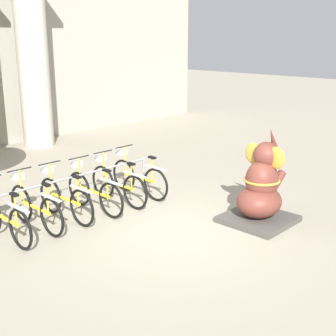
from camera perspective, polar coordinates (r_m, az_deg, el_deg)
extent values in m
plane|color=#9E937F|center=(8.50, 0.88, -7.48)|extent=(60.00, 60.00, 0.00)
cylinder|color=#BCB7A8|center=(15.00, -16.10, 12.01)|extent=(0.93, 0.93, 5.00)
cylinder|color=gray|center=(10.38, -2.98, -0.89)|extent=(0.05, 0.05, 0.75)
cylinder|color=gray|center=(9.17, -11.31, -1.03)|extent=(3.75, 0.04, 0.04)
torus|color=black|center=(7.98, -17.55, -7.13)|extent=(0.05, 0.71, 0.71)
cube|color=yellow|center=(8.38, -19.28, -5.80)|extent=(0.04, 0.91, 0.04)
cube|color=#BCBCBC|center=(7.85, -17.78, -4.65)|extent=(0.06, 0.59, 0.03)
cylinder|color=yellow|center=(7.97, -18.07, -5.09)|extent=(0.03, 0.03, 0.55)
cube|color=black|center=(7.87, -18.26, -3.07)|extent=(0.08, 0.18, 0.04)
torus|color=black|center=(9.15, -17.43, -4.14)|extent=(0.05, 0.71, 0.71)
torus|color=black|center=(8.32, -13.99, -5.88)|extent=(0.05, 0.71, 0.71)
cube|color=yellow|center=(8.71, -15.82, -4.67)|extent=(0.04, 0.91, 0.04)
cube|color=#BCBCBC|center=(8.20, -14.16, -3.49)|extent=(0.06, 0.59, 0.03)
cylinder|color=yellow|center=(8.31, -14.49, -3.92)|extent=(0.03, 0.03, 0.55)
cube|color=black|center=(8.21, -14.63, -1.98)|extent=(0.08, 0.18, 0.04)
cylinder|color=yellow|center=(9.01, -17.48, -2.22)|extent=(0.03, 0.03, 0.66)
cylinder|color=black|center=(8.91, -17.66, -0.19)|extent=(0.48, 0.03, 0.03)
cube|color=#BCBCBC|center=(9.04, -17.90, -0.92)|extent=(0.20, 0.16, 0.14)
torus|color=black|center=(9.44, -14.11, -3.25)|extent=(0.05, 0.71, 0.71)
torus|color=black|center=(8.64, -10.46, -4.83)|extent=(0.05, 0.71, 0.71)
cube|color=yellow|center=(9.02, -12.39, -3.71)|extent=(0.04, 0.91, 0.04)
cube|color=#BCBCBC|center=(8.52, -10.59, -2.51)|extent=(0.06, 0.59, 0.03)
cylinder|color=yellow|center=(8.63, -10.95, -2.94)|extent=(0.03, 0.03, 0.55)
cube|color=black|center=(8.54, -11.05, -1.06)|extent=(0.08, 0.18, 0.04)
cylinder|color=yellow|center=(9.30, -14.11, -1.38)|extent=(0.03, 0.03, 0.66)
cylinder|color=black|center=(9.21, -14.25, 0.60)|extent=(0.48, 0.03, 0.03)
cube|color=#BCBCBC|center=(9.33, -14.52, -0.12)|extent=(0.20, 0.16, 0.14)
torus|color=black|center=(9.71, -10.76, -2.49)|extent=(0.05, 0.71, 0.71)
torus|color=black|center=(8.95, -6.95, -3.94)|extent=(0.05, 0.71, 0.71)
cube|color=yellow|center=(9.31, -8.95, -2.90)|extent=(0.04, 0.91, 0.04)
cube|color=#BCBCBC|center=(8.83, -7.03, -1.69)|extent=(0.06, 0.59, 0.03)
cylinder|color=yellow|center=(8.93, -7.42, -2.12)|extent=(0.03, 0.03, 0.55)
cube|color=black|center=(8.85, -7.49, -0.29)|extent=(0.08, 0.18, 0.04)
cylinder|color=yellow|center=(9.58, -10.73, -0.66)|extent=(0.03, 0.03, 0.66)
cylinder|color=black|center=(9.49, -10.83, 1.26)|extent=(0.48, 0.03, 0.03)
cube|color=#BCBCBC|center=(9.61, -11.14, 0.56)|extent=(0.20, 0.16, 0.14)
torus|color=black|center=(10.08, -7.92, -1.67)|extent=(0.05, 0.71, 0.71)
torus|color=black|center=(9.35, -4.03, -2.98)|extent=(0.05, 0.71, 0.71)
cube|color=yellow|center=(9.69, -6.06, -2.02)|extent=(0.04, 0.91, 0.04)
cube|color=#BCBCBC|center=(9.24, -4.08, -0.81)|extent=(0.06, 0.59, 0.03)
cylinder|color=yellow|center=(9.33, -4.48, -1.23)|extent=(0.03, 0.03, 0.55)
cube|color=black|center=(9.25, -4.52, 0.52)|extent=(0.08, 0.18, 0.04)
cylinder|color=yellow|center=(9.96, -7.85, 0.10)|extent=(0.03, 0.03, 0.66)
cylinder|color=black|center=(9.87, -7.92, 1.96)|extent=(0.48, 0.03, 0.03)
cube|color=#BCBCBC|center=(9.98, -8.25, 1.28)|extent=(0.20, 0.16, 0.14)
torus|color=black|center=(10.50, -5.41, -0.86)|extent=(0.05, 0.71, 0.71)
torus|color=black|center=(9.79, -1.51, -2.05)|extent=(0.05, 0.71, 0.71)
cube|color=yellow|center=(10.13, -3.53, -1.17)|extent=(0.04, 0.91, 0.04)
cube|color=#BCBCBC|center=(9.69, -1.52, 0.02)|extent=(0.06, 0.59, 0.03)
cylinder|color=yellow|center=(9.78, -1.93, -0.38)|extent=(0.03, 0.03, 0.55)
cube|color=black|center=(9.70, -1.95, 1.30)|extent=(0.08, 0.18, 0.04)
cylinder|color=yellow|center=(10.38, -5.31, 0.85)|extent=(0.03, 0.03, 0.66)
cylinder|color=black|center=(10.30, -5.36, 2.63)|extent=(0.48, 0.03, 0.03)
cube|color=#BCBCBC|center=(10.41, -5.70, 1.97)|extent=(0.20, 0.16, 0.14)
cube|color=#4C4742|center=(8.98, 10.91, -6.12)|extent=(1.18, 1.18, 0.11)
ellipsoid|color=brown|center=(8.85, 11.03, -4.02)|extent=(0.92, 0.81, 0.59)
ellipsoid|color=brown|center=(8.77, 11.36, -1.45)|extent=(0.65, 0.59, 0.75)
sphere|color=brown|center=(8.73, 11.91, 1.57)|extent=(0.48, 0.48, 0.48)
ellipsoid|color=#B79333|center=(8.80, 10.35, 1.77)|extent=(0.08, 0.34, 0.41)
ellipsoid|color=#B79333|center=(8.56, 13.05, 1.21)|extent=(0.08, 0.34, 0.41)
cone|color=brown|center=(8.86, 12.72, 3.12)|extent=(0.41, 0.17, 0.61)
cylinder|color=brown|center=(9.10, 11.63, -1.35)|extent=(0.48, 0.16, 0.43)
cylinder|color=brown|center=(8.97, 13.08, -1.70)|extent=(0.48, 0.16, 0.43)
torus|color=#B79333|center=(8.77, 11.36, -1.45)|extent=(0.67, 0.67, 0.05)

